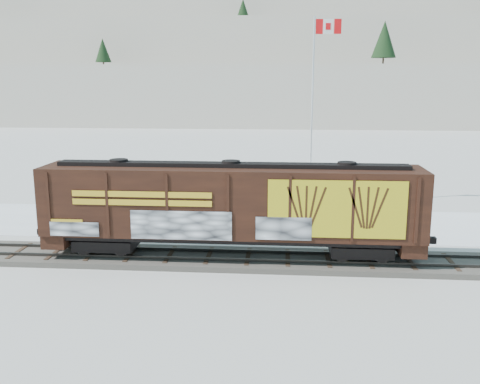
# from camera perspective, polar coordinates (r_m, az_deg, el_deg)

# --- Properties ---
(ground) EXTENTS (500.00, 500.00, 0.00)m
(ground) POSITION_cam_1_polar(r_m,az_deg,el_deg) (27.26, 0.85, -7.49)
(ground) COLOR white
(ground) RESTS_ON ground
(rail_track) EXTENTS (50.00, 3.40, 0.43)m
(rail_track) POSITION_cam_1_polar(r_m,az_deg,el_deg) (27.22, 0.85, -7.20)
(rail_track) COLOR #59544C
(rail_track) RESTS_ON ground
(parking_strip) EXTENTS (40.00, 8.00, 0.03)m
(parking_strip) POSITION_cam_1_polar(r_m,az_deg,el_deg) (34.42, 1.69, -3.35)
(parking_strip) COLOR white
(parking_strip) RESTS_ON ground
(hillside) EXTENTS (360.00, 110.00, 93.00)m
(hillside) POSITION_cam_1_polar(r_m,az_deg,el_deg) (165.57, 4.17, 13.63)
(hillside) COLOR white
(hillside) RESTS_ON ground
(hopper_railcar) EXTENTS (18.66, 3.06, 4.64)m
(hopper_railcar) POSITION_cam_1_polar(r_m,az_deg,el_deg) (26.48, -0.95, -1.28)
(hopper_railcar) COLOR black
(hopper_railcar) RESTS_ON rail_track
(flagpole) EXTENTS (2.30, 0.90, 13.34)m
(flagpole) POSITION_cam_1_polar(r_m,az_deg,el_deg) (38.77, 7.76, 5.87)
(flagpole) COLOR silver
(flagpole) RESTS_ON ground
(car_silver) EXTENTS (4.90, 3.35, 1.55)m
(car_silver) POSITION_cam_1_polar(r_m,az_deg,el_deg) (32.95, -4.68, -2.65)
(car_silver) COLOR #A5A8AC
(car_silver) RESTS_ON parking_strip
(car_white) EXTENTS (4.58, 2.66, 1.43)m
(car_white) POSITION_cam_1_polar(r_m,az_deg,el_deg) (33.33, 10.41, -2.75)
(car_white) COLOR white
(car_white) RESTS_ON parking_strip
(car_dark) EXTENTS (5.02, 3.30, 1.35)m
(car_dark) POSITION_cam_1_polar(r_m,az_deg,el_deg) (33.63, 12.53, -2.78)
(car_dark) COLOR #212329
(car_dark) RESTS_ON parking_strip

